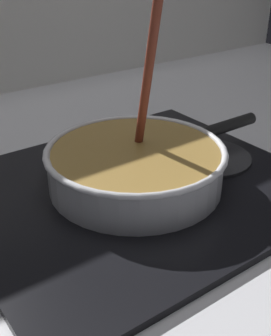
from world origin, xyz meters
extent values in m
cube|color=#B7B7BC|center=(0.00, 0.00, -0.02)|extent=(2.40, 1.60, 0.04)
cube|color=black|center=(0.10, 0.16, 0.01)|extent=(0.56, 0.48, 0.01)
torus|color=#592D0C|center=(0.10, 0.16, 0.02)|extent=(0.17, 0.17, 0.01)
cylinder|color=#262628|center=(0.27, 0.16, 0.01)|extent=(0.16, 0.16, 0.01)
cylinder|color=silver|center=(0.10, 0.16, 0.04)|extent=(0.28, 0.28, 0.06)
cylinder|color=olive|center=(0.10, 0.16, 0.05)|extent=(0.27, 0.27, 0.06)
torus|color=silver|center=(0.10, 0.16, 0.08)|extent=(0.29, 0.29, 0.01)
cylinder|color=black|center=(0.31, 0.16, 0.07)|extent=(0.14, 0.02, 0.02)
cylinder|color=#E5CC7A|center=(0.02, 0.15, 0.07)|extent=(0.03, 0.03, 0.01)
cylinder|color=beige|center=(0.12, 0.15, 0.07)|extent=(0.03, 0.03, 0.01)
cylinder|color=beige|center=(0.20, 0.14, 0.07)|extent=(0.04, 0.04, 0.01)
cylinder|color=#EDD88C|center=(0.08, 0.16, 0.07)|extent=(0.03, 0.03, 0.01)
cylinder|color=maroon|center=(0.12, 0.15, 0.19)|extent=(0.03, 0.08, 0.26)
cube|color=brown|center=(0.13, 0.18, 0.06)|extent=(0.04, 0.05, 0.01)
camera|label=1|loc=(-0.26, -0.35, 0.37)|focal=46.30mm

